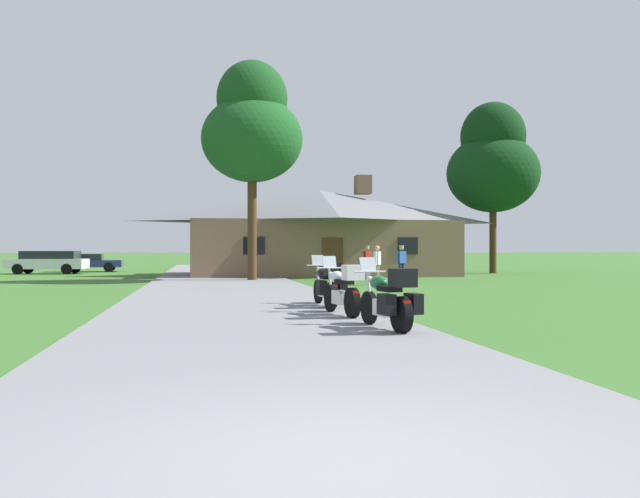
# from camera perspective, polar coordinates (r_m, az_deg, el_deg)

# --- Properties ---
(ground_plane) EXTENTS (500.00, 500.00, 0.00)m
(ground_plane) POSITION_cam_1_polar(r_m,az_deg,el_deg) (24.36, -7.98, -3.58)
(ground_plane) COLOR #386628
(asphalt_driveway) EXTENTS (6.40, 80.00, 0.06)m
(asphalt_driveway) POSITION_cam_1_polar(r_m,az_deg,el_deg) (22.37, -7.78, -3.82)
(asphalt_driveway) COLOR slate
(asphalt_driveway) RESTS_ON ground
(motorcycle_green_nearest_to_camera) EXTENTS (0.91, 2.08, 1.30)m
(motorcycle_green_nearest_to_camera) POSITION_cam_1_polar(r_m,az_deg,el_deg) (11.94, 6.09, -4.38)
(motorcycle_green_nearest_to_camera) COLOR black
(motorcycle_green_nearest_to_camera) RESTS_ON asphalt_driveway
(motorcycle_white_second_in_row) EXTENTS (0.75, 2.08, 1.30)m
(motorcycle_white_second_in_row) POSITION_cam_1_polar(r_m,az_deg,el_deg) (14.50, 2.02, -3.56)
(motorcycle_white_second_in_row) COLOR black
(motorcycle_white_second_in_row) RESTS_ON asphalt_driveway
(motorcycle_black_farthest_in_row) EXTENTS (0.80, 2.08, 1.30)m
(motorcycle_black_farthest_in_row) POSITION_cam_1_polar(r_m,az_deg,el_deg) (16.79, 0.64, -3.11)
(motorcycle_black_farthest_in_row) COLOR black
(motorcycle_black_farthest_in_row) RESTS_ON asphalt_driveway
(stone_lodge) EXTENTS (15.57, 8.49, 5.88)m
(stone_lodge) POSITION_cam_1_polar(r_m,az_deg,el_deg) (38.39, -0.08, 1.55)
(stone_lodge) COLOR brown
(stone_lodge) RESTS_ON ground
(bystander_red_shirt_near_lodge) EXTENTS (0.51, 0.35, 1.69)m
(bystander_red_shirt_near_lodge) POSITION_cam_1_polar(r_m,az_deg,el_deg) (32.69, 4.13, -1.00)
(bystander_red_shirt_near_lodge) COLOR #75664C
(bystander_red_shirt_near_lodge) RESTS_ON ground
(bystander_blue_shirt_beside_signpost) EXTENTS (0.52, 0.34, 1.69)m
(bystander_blue_shirt_beside_signpost) POSITION_cam_1_polar(r_m,az_deg,el_deg) (30.53, 7.09, -1.08)
(bystander_blue_shirt_beside_signpost) COLOR navy
(bystander_blue_shirt_beside_signpost) RESTS_ON ground
(bystander_white_shirt_by_tree) EXTENTS (0.38, 0.48, 1.67)m
(bystander_white_shirt_by_tree) POSITION_cam_1_polar(r_m,az_deg,el_deg) (27.64, 4.98, -1.22)
(bystander_white_shirt_by_tree) COLOR #75664C
(bystander_white_shirt_by_tree) RESTS_ON ground
(tree_right_of_lodge) EXTENTS (5.79, 5.79, 10.78)m
(tree_right_of_lodge) POSITION_cam_1_polar(r_m,az_deg,el_deg) (43.13, 14.78, 7.27)
(tree_right_of_lodge) COLOR #422D19
(tree_right_of_lodge) RESTS_ON ground
(tree_by_lodge_front) EXTENTS (4.81, 4.81, 10.47)m
(tree_by_lodge_front) POSITION_cam_1_polar(r_m,az_deg,el_deg) (31.84, -5.91, 10.43)
(tree_by_lodge_front) COLOR #422D19
(tree_by_lodge_front) RESTS_ON ground
(parked_white_suv_far_left) EXTENTS (4.76, 2.30, 1.40)m
(parked_white_suv_far_left) POSITION_cam_1_polar(r_m,az_deg,el_deg) (43.41, -22.53, -0.99)
(parked_white_suv_far_left) COLOR silver
(parked_white_suv_far_left) RESTS_ON ground
(parked_navy_sedan_far_left) EXTENTS (4.30, 2.09, 1.20)m
(parked_navy_sedan_far_left) POSITION_cam_1_polar(r_m,az_deg,el_deg) (46.41, -19.43, -1.09)
(parked_navy_sedan_far_left) COLOR navy
(parked_navy_sedan_far_left) RESTS_ON ground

